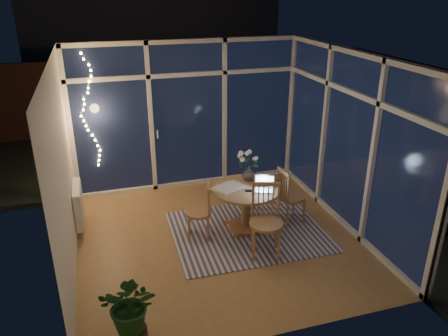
{
  "coord_description": "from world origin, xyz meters",
  "views": [
    {
      "loc": [
        -1.52,
        -5.25,
        3.44
      ],
      "look_at": [
        0.14,
        0.25,
        1.0
      ],
      "focal_mm": 35.0,
      "sensor_mm": 36.0,
      "label": 1
    }
  ],
  "objects_px": {
    "dining_table": "(246,209)",
    "laptop": "(264,184)",
    "chair_right": "(291,195)",
    "flower_vase": "(249,173)",
    "chair_front": "(266,222)",
    "potted_plant": "(132,312)",
    "chair_left": "(198,211)"
  },
  "relations": [
    {
      "from": "dining_table",
      "to": "laptop",
      "type": "height_order",
      "value": "laptop"
    },
    {
      "from": "chair_right",
      "to": "flower_vase",
      "type": "bearing_deg",
      "value": 59.29
    },
    {
      "from": "chair_front",
      "to": "laptop",
      "type": "relative_size",
      "value": 3.51
    },
    {
      "from": "potted_plant",
      "to": "chair_right",
      "type": "bearing_deg",
      "value": 34.68
    },
    {
      "from": "dining_table",
      "to": "chair_right",
      "type": "xyz_separation_m",
      "value": [
        0.73,
        -0.01,
        0.12
      ]
    },
    {
      "from": "chair_left",
      "to": "laptop",
      "type": "relative_size",
      "value": 2.91
    },
    {
      "from": "chair_front",
      "to": "flower_vase",
      "type": "relative_size",
      "value": 4.88
    },
    {
      "from": "chair_left",
      "to": "chair_front",
      "type": "xyz_separation_m",
      "value": [
        0.76,
        -0.71,
        0.09
      ]
    },
    {
      "from": "chair_left",
      "to": "flower_vase",
      "type": "xyz_separation_m",
      "value": [
        0.86,
        0.28,
        0.36
      ]
    },
    {
      "from": "dining_table",
      "to": "laptop",
      "type": "distance_m",
      "value": 0.52
    },
    {
      "from": "chair_front",
      "to": "potted_plant",
      "type": "bearing_deg",
      "value": -132.95
    },
    {
      "from": "chair_left",
      "to": "laptop",
      "type": "xyz_separation_m",
      "value": [
        0.95,
        -0.13,
        0.37
      ]
    },
    {
      "from": "chair_left",
      "to": "chair_front",
      "type": "relative_size",
      "value": 0.83
    },
    {
      "from": "chair_right",
      "to": "potted_plant",
      "type": "xyz_separation_m",
      "value": [
        -2.59,
        -1.79,
        -0.08
      ]
    },
    {
      "from": "chair_left",
      "to": "flower_vase",
      "type": "bearing_deg",
      "value": 121.15
    },
    {
      "from": "chair_front",
      "to": "laptop",
      "type": "bearing_deg",
      "value": 88.97
    },
    {
      "from": "chair_left",
      "to": "potted_plant",
      "type": "height_order",
      "value": "chair_left"
    },
    {
      "from": "dining_table",
      "to": "chair_left",
      "type": "bearing_deg",
      "value": -178.11
    },
    {
      "from": "flower_vase",
      "to": "potted_plant",
      "type": "relative_size",
      "value": 0.28
    },
    {
      "from": "dining_table",
      "to": "chair_right",
      "type": "height_order",
      "value": "chair_right"
    },
    {
      "from": "potted_plant",
      "to": "laptop",
      "type": "bearing_deg",
      "value": 38.4
    },
    {
      "from": "flower_vase",
      "to": "potted_plant",
      "type": "xyz_separation_m",
      "value": [
        -1.99,
        -2.06,
        -0.41
      ]
    },
    {
      "from": "chair_front",
      "to": "dining_table",
      "type": "bearing_deg",
      "value": 109.48
    },
    {
      "from": "chair_left",
      "to": "chair_right",
      "type": "xyz_separation_m",
      "value": [
        1.46,
        0.01,
        0.04
      ]
    },
    {
      "from": "chair_right",
      "to": "flower_vase",
      "type": "xyz_separation_m",
      "value": [
        -0.6,
        0.27,
        0.33
      ]
    },
    {
      "from": "dining_table",
      "to": "chair_right",
      "type": "relative_size",
      "value": 1.09
    },
    {
      "from": "chair_right",
      "to": "potted_plant",
      "type": "relative_size",
      "value": 1.21
    },
    {
      "from": "chair_front",
      "to": "laptop",
      "type": "xyz_separation_m",
      "value": [
        0.19,
        0.58,
        0.28
      ]
    },
    {
      "from": "chair_left",
      "to": "chair_front",
      "type": "distance_m",
      "value": 1.04
    },
    {
      "from": "flower_vase",
      "to": "chair_left",
      "type": "bearing_deg",
      "value": -161.92
    },
    {
      "from": "chair_right",
      "to": "chair_front",
      "type": "xyz_separation_m",
      "value": [
        -0.71,
        -0.72,
        0.05
      ]
    },
    {
      "from": "flower_vase",
      "to": "laptop",
      "type": "bearing_deg",
      "value": -78.36
    }
  ]
}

